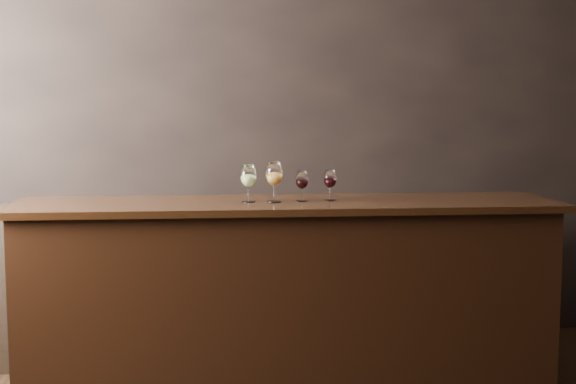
{
  "coord_description": "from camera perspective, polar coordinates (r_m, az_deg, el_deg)",
  "views": [
    {
      "loc": [
        -0.47,
        -2.85,
        1.57
      ],
      "look_at": [
        0.17,
        1.42,
        1.08
      ],
      "focal_mm": 50.0,
      "sensor_mm": 36.0,
      "label": 1
    }
  ],
  "objects": [
    {
      "name": "room_shell",
      "position": [
        2.98,
        -4.05,
        11.01
      ],
      "size": [
        5.02,
        4.52,
        2.81
      ],
      "color": "black",
      "rests_on": "ground"
    },
    {
      "name": "bar_counter",
      "position": [
        4.44,
        -0.07,
        -7.53
      ],
      "size": [
        2.88,
        0.78,
        1.0
      ],
      "primitive_type": "cube",
      "rotation": [
        0.0,
        0.0,
        -0.06
      ],
      "color": "black",
      "rests_on": "ground"
    },
    {
      "name": "bar_top",
      "position": [
        4.35,
        -0.07,
        -0.9
      ],
      "size": [
        2.98,
        0.85,
        0.04
      ],
      "primitive_type": "cube",
      "rotation": [
        0.0,
        0.0,
        -0.06
      ],
      "color": "black",
      "rests_on": "bar_counter"
    },
    {
      "name": "back_bar_shelf",
      "position": [
        5.01,
        -5.02,
        -6.19
      ],
      "size": [
        2.65,
        0.4,
        0.95
      ],
      "primitive_type": "cube",
      "color": "black",
      "rests_on": "ground"
    },
    {
      "name": "glass_white",
      "position": [
        4.3,
        -2.82,
        1.09
      ],
      "size": [
        0.09,
        0.09,
        0.2
      ],
      "color": "white",
      "rests_on": "bar_top"
    },
    {
      "name": "glass_amber",
      "position": [
        4.3,
        -0.99,
        1.24
      ],
      "size": [
        0.09,
        0.09,
        0.22
      ],
      "color": "white",
      "rests_on": "bar_top"
    },
    {
      "name": "glass_red_a",
      "position": [
        4.34,
        1.0,
        0.83
      ],
      "size": [
        0.07,
        0.07,
        0.17
      ],
      "color": "white",
      "rests_on": "bar_top"
    },
    {
      "name": "glass_red_b",
      "position": [
        4.38,
        3.01,
        0.91
      ],
      "size": [
        0.07,
        0.07,
        0.17
      ],
      "color": "white",
      "rests_on": "bar_top"
    }
  ]
}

